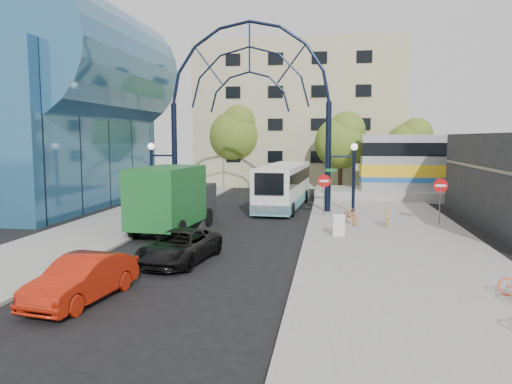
% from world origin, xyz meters
% --- Properties ---
extents(ground, '(120.00, 120.00, 0.00)m').
position_xyz_m(ground, '(0.00, 0.00, 0.00)').
color(ground, black).
rests_on(ground, ground).
extents(sidewalk_east, '(8.00, 56.00, 0.12)m').
position_xyz_m(sidewalk_east, '(8.00, 4.00, 0.06)').
color(sidewalk_east, gray).
rests_on(sidewalk_east, ground).
extents(plaza_west, '(5.00, 50.00, 0.12)m').
position_xyz_m(plaza_west, '(-6.50, 6.00, 0.06)').
color(plaza_west, gray).
rests_on(plaza_west, ground).
extents(gateway_arch, '(13.64, 0.44, 12.10)m').
position_xyz_m(gateway_arch, '(0.00, 14.00, 8.56)').
color(gateway_arch, black).
rests_on(gateway_arch, ground).
extents(stop_sign, '(0.80, 0.07, 2.50)m').
position_xyz_m(stop_sign, '(4.80, 12.00, 1.99)').
color(stop_sign, slate).
rests_on(stop_sign, sidewalk_east).
extents(do_not_enter_sign, '(0.76, 0.07, 2.48)m').
position_xyz_m(do_not_enter_sign, '(11.00, 10.00, 1.98)').
color(do_not_enter_sign, slate).
rests_on(do_not_enter_sign, sidewalk_east).
extents(street_name_sign, '(0.70, 0.70, 2.80)m').
position_xyz_m(street_name_sign, '(5.20, 12.60, 2.13)').
color(street_name_sign, slate).
rests_on(street_name_sign, sidewalk_east).
extents(sandwich_board, '(0.55, 0.61, 0.99)m').
position_xyz_m(sandwich_board, '(5.60, 5.98, 0.74)').
color(sandwich_board, white).
rests_on(sandwich_board, sidewalk_east).
extents(transit_hall, '(16.50, 18.00, 14.50)m').
position_xyz_m(transit_hall, '(-15.30, 15.00, 6.70)').
color(transit_hall, '#2C5E87').
rests_on(transit_hall, ground).
extents(apartment_block, '(20.00, 12.10, 14.00)m').
position_xyz_m(apartment_block, '(2.00, 34.97, 7.00)').
color(apartment_block, tan).
rests_on(apartment_block, ground).
extents(tree_north_a, '(4.48, 4.48, 7.00)m').
position_xyz_m(tree_north_a, '(6.12, 25.93, 4.61)').
color(tree_north_a, '#382314').
rests_on(tree_north_a, ground).
extents(tree_north_b, '(5.12, 5.12, 8.00)m').
position_xyz_m(tree_north_b, '(-3.88, 29.93, 5.27)').
color(tree_north_b, '#382314').
rests_on(tree_north_b, ground).
extents(tree_north_c, '(4.16, 4.16, 6.50)m').
position_xyz_m(tree_north_c, '(12.12, 27.93, 4.28)').
color(tree_north_c, '#382314').
rests_on(tree_north_c, ground).
extents(city_bus, '(3.07, 10.78, 2.92)m').
position_xyz_m(city_bus, '(2.00, 16.22, 1.53)').
color(city_bus, silver).
rests_on(city_bus, ground).
extents(green_truck, '(3.00, 6.81, 3.35)m').
position_xyz_m(green_truck, '(-2.67, 6.50, 1.67)').
color(green_truck, black).
rests_on(green_truck, ground).
extents(black_suv, '(2.66, 4.70, 1.24)m').
position_xyz_m(black_suv, '(-0.51, 0.45, 0.62)').
color(black_suv, black).
rests_on(black_suv, ground).
extents(red_sedan, '(1.99, 4.22, 1.34)m').
position_xyz_m(red_sedan, '(-1.95, -4.41, 0.67)').
color(red_sedan, '#A71C0A').
rests_on(red_sedan, ground).
extents(bike_near_a, '(1.25, 1.94, 0.97)m').
position_xyz_m(bike_near_a, '(6.27, 9.48, 0.60)').
color(bike_near_a, orange).
rests_on(bike_near_a, sidewalk_east).
extents(bike_near_b, '(0.68, 1.68, 0.98)m').
position_xyz_m(bike_near_b, '(8.15, 9.02, 0.61)').
color(bike_near_b, orange).
rests_on(bike_near_b, sidewalk_east).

